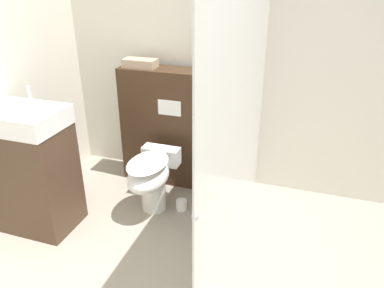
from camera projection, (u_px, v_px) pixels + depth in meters
The scene contains 8 objects.
wall_back at pixel (212, 56), 3.45m from camera, with size 8.00×0.06×2.50m.
partition_panel at pixel (175, 128), 3.63m from camera, with size 1.05×0.29×1.15m.
shower_glass at pixel (239, 130), 2.54m from camera, with size 0.04×1.99×1.97m.
toilet at pixel (151, 177), 3.24m from camera, with size 0.34×0.60×0.52m.
sink_vanity at pixel (33, 170), 2.99m from camera, with size 0.61×0.45×1.18m.
hair_drier at pixel (218, 65), 3.21m from camera, with size 0.15×0.07×0.12m.
folded_towel at pixel (140, 63), 3.45m from camera, with size 0.31×0.15×0.08m.
spare_toilet_roll at pixel (182, 205), 3.37m from camera, with size 0.10×0.10×0.09m.
Camera 1 is at (0.92, -1.24, 1.99)m, focal length 35.00 mm.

